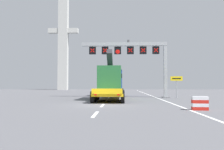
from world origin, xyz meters
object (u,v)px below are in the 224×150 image
crash_barrier_striped (200,103)px  bridge_pylon_distant (63,41)px  heavy_haul_truck_yellow (111,82)px  exit_sign_yellow (176,82)px  overhead_lane_gantry (135,53)px

crash_barrier_striped → bridge_pylon_distant: (-22.31, 52.49, 14.27)m
heavy_haul_truck_yellow → exit_sign_yellow: 7.77m
bridge_pylon_distant → crash_barrier_striped: bearing=-67.0°
overhead_lane_gantry → heavy_haul_truck_yellow: 5.06m
overhead_lane_gantry → crash_barrier_striped: bearing=-76.9°
heavy_haul_truck_yellow → bridge_pylon_distant: (-16.04, 39.98, 12.73)m
overhead_lane_gantry → exit_sign_yellow: (4.82, -1.99, -3.76)m
exit_sign_yellow → bridge_pylon_distant: 48.50m
overhead_lane_gantry → bridge_pylon_distant: bearing=116.4°
heavy_haul_truck_yellow → bridge_pylon_distant: 44.92m
exit_sign_yellow → crash_barrier_striped: bearing=-97.0°
overhead_lane_gantry → heavy_haul_truck_yellow: overhead_lane_gantry is taller
overhead_lane_gantry → bridge_pylon_distant: (-18.99, 38.30, 8.98)m
heavy_haul_truck_yellow → exit_sign_yellow: size_ratio=5.35×
crash_barrier_striped → bridge_pylon_distant: bridge_pylon_distant is taller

